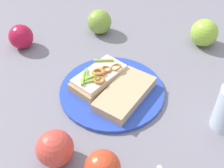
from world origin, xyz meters
name	(u,v)px	position (x,y,z in m)	size (l,w,h in m)	color
ground_plane	(112,93)	(0.00, 0.00, 0.00)	(2.00, 2.00, 0.00)	slate
plate	(112,91)	(0.00, 0.00, 0.01)	(0.27, 0.27, 0.01)	#2846B8
sandwich	(100,77)	(0.03, -0.03, 0.03)	(0.17, 0.16, 0.05)	tan
bread_slice_side	(125,94)	(-0.03, 0.03, 0.02)	(0.17, 0.09, 0.03)	tan
apple_0	(204,33)	(-0.30, -0.18, 0.04)	(0.08, 0.08, 0.08)	#8EBB38
apple_1	(55,148)	(0.14, 0.18, 0.04)	(0.08, 0.08, 0.08)	#CA4035
apple_2	(102,168)	(0.05, 0.24, 0.04)	(0.07, 0.07, 0.07)	red
apple_3	(99,22)	(0.01, -0.28, 0.04)	(0.08, 0.08, 0.08)	olive
apple_4	(21,37)	(0.25, -0.23, 0.04)	(0.07, 0.07, 0.07)	#AD1335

